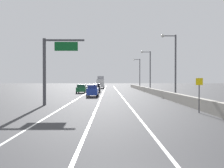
% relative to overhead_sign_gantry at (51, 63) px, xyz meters
% --- Properties ---
extents(ground_plane, '(320.00, 320.00, 0.00)m').
position_rel_overhead_sign_gantry_xyz_m(ground_plane, '(7.26, 39.25, -4.73)').
color(ground_plane, '#38383A').
extents(lane_stripe_left, '(0.16, 130.00, 0.00)m').
position_rel_overhead_sign_gantry_xyz_m(lane_stripe_left, '(1.76, 30.25, -4.73)').
color(lane_stripe_left, silver).
rests_on(lane_stripe_left, ground_plane).
extents(lane_stripe_center, '(0.16, 130.00, 0.00)m').
position_rel_overhead_sign_gantry_xyz_m(lane_stripe_center, '(5.26, 30.25, -4.73)').
color(lane_stripe_center, silver).
rests_on(lane_stripe_center, ground_plane).
extents(lane_stripe_right, '(0.16, 130.00, 0.00)m').
position_rel_overhead_sign_gantry_xyz_m(lane_stripe_right, '(8.76, 30.25, -4.73)').
color(lane_stripe_right, silver).
rests_on(lane_stripe_right, ground_plane).
extents(jersey_barrier_right, '(0.60, 120.00, 1.10)m').
position_rel_overhead_sign_gantry_xyz_m(jersey_barrier_right, '(15.17, 15.25, -4.18)').
color(jersey_barrier_right, '#9E998E').
rests_on(jersey_barrier_right, ground_plane).
extents(overhead_sign_gantry, '(4.68, 0.36, 7.50)m').
position_rel_overhead_sign_gantry_xyz_m(overhead_sign_gantry, '(0.00, 0.00, 0.00)').
color(overhead_sign_gantry, '#47474C').
rests_on(overhead_sign_gantry, ground_plane).
extents(speed_advisory_sign, '(0.60, 0.11, 3.00)m').
position_rel_overhead_sign_gantry_xyz_m(speed_advisory_sign, '(14.27, -7.59, -2.96)').
color(speed_advisory_sign, '#4C4C51').
rests_on(speed_advisory_sign, ground_plane).
extents(lamp_post_right_second, '(2.14, 0.44, 9.15)m').
position_rel_overhead_sign_gantry_xyz_m(lamp_post_right_second, '(15.48, 7.19, 0.58)').
color(lamp_post_right_second, '#4C4C51').
rests_on(lamp_post_right_second, ground_plane).
extents(lamp_post_right_third, '(2.14, 0.44, 9.15)m').
position_rel_overhead_sign_gantry_xyz_m(lamp_post_right_third, '(15.30, 29.63, 0.58)').
color(lamp_post_right_third, '#4C4C51').
rests_on(lamp_post_right_third, ground_plane).
extents(lamp_post_right_fourth, '(2.14, 0.44, 9.15)m').
position_rel_overhead_sign_gantry_xyz_m(lamp_post_right_fourth, '(15.52, 52.07, 0.58)').
color(lamp_post_right_fourth, '#4C4C51').
rests_on(lamp_post_right_fourth, ground_plane).
extents(car_black_0, '(1.80, 4.30, 2.04)m').
position_rel_overhead_sign_gantry_xyz_m(car_black_0, '(3.70, 32.23, -3.71)').
color(car_black_0, black).
rests_on(car_black_0, ground_plane).
extents(car_blue_1, '(1.90, 4.53, 2.04)m').
position_rel_overhead_sign_gantry_xyz_m(car_blue_1, '(3.79, 15.72, -3.71)').
color(car_blue_1, '#1E389E').
rests_on(car_blue_1, ground_plane).
extents(car_green_2, '(2.08, 4.34, 1.88)m').
position_rel_overhead_sign_gantry_xyz_m(car_green_2, '(0.67, 28.63, -3.79)').
color(car_green_2, '#196033').
rests_on(car_green_2, ground_plane).
extents(box_truck, '(2.49, 8.82, 4.14)m').
position_rel_overhead_sign_gantry_xyz_m(box_truck, '(3.69, 63.82, -2.84)').
color(box_truck, silver).
rests_on(box_truck, ground_plane).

